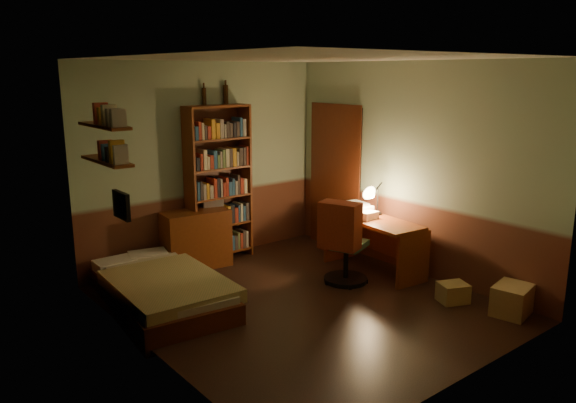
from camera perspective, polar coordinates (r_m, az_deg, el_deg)
floor at (r=6.23m, az=1.47°, el=-10.41°), size 3.50×4.00×0.02m
ceiling at (r=5.71m, az=1.62°, el=14.47°), size 3.50×4.00×0.02m
wall_back at (r=7.45m, az=-8.53°, el=3.89°), size 3.50×0.02×2.60m
wall_left at (r=4.90m, az=-14.35°, el=-1.16°), size 0.02×4.00×2.60m
wall_right at (r=7.08m, az=12.49°, el=3.24°), size 0.02×4.00×2.60m
wall_front at (r=4.53m, az=18.23°, el=-2.58°), size 3.50×0.02×2.60m
doorway at (r=7.96m, az=4.92°, el=2.39°), size 0.06×0.90×2.00m
door_trim at (r=7.94m, az=4.74°, el=2.36°), size 0.02×0.98×2.08m
bed at (r=6.28m, az=-12.81°, el=-7.68°), size 1.21×1.99×0.56m
dresser at (r=7.30m, az=-9.33°, el=-3.79°), size 0.88×0.50×0.75m
mini_stereo at (r=7.45m, az=-7.79°, el=0.15°), size 0.32×0.27×0.15m
bookshelf at (r=7.42m, az=-7.05°, el=1.76°), size 0.89×0.30×2.05m
bottle_left at (r=7.32m, az=-8.52°, el=10.52°), size 0.07×0.07×0.22m
bottle_right at (r=7.49m, az=-6.34°, el=10.75°), size 0.08×0.08×0.25m
desk at (r=7.14m, az=8.75°, el=-4.43°), size 0.65×1.32×0.68m
paper_stack at (r=7.38m, az=6.92°, el=-0.54°), size 0.27×0.34×0.12m
desk_lamp at (r=7.22m, az=9.10°, el=0.68°), size 0.19×0.19×0.51m
office_chair at (r=6.71m, az=5.95°, el=-4.27°), size 0.60×0.57×0.96m
red_jacket at (r=6.50m, az=5.20°, el=2.01°), size 0.39×0.51×0.54m
wall_shelf_lower at (r=5.89m, az=-17.95°, el=3.94°), size 0.20×0.90×0.03m
wall_shelf_upper at (r=5.85m, az=-18.19°, el=7.32°), size 0.20×0.90×0.03m
framed_picture at (r=5.47m, az=-16.57°, el=-0.38°), size 0.04×0.32×0.26m
cardboard_box_a at (r=6.36m, az=21.81°, el=-9.26°), size 0.48×0.41×0.31m
cardboard_box_b at (r=6.49m, az=16.41°, el=-8.87°), size 0.37×0.35×0.21m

